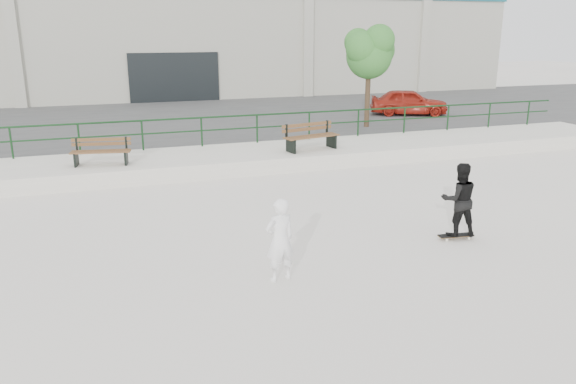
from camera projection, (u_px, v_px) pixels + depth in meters
name	position (u px, v px, depth m)	size (l,w,h in m)	color
ground	(370.00, 281.00, 10.22)	(120.00, 120.00, 0.00)	silver
ledge	(240.00, 159.00, 18.76)	(30.00, 3.00, 0.50)	silver
parking_strip	(195.00, 121.00, 26.48)	(60.00, 14.00, 0.50)	#3F3F3F
railing	(230.00, 124.00, 19.67)	(28.00, 0.06, 1.03)	#153A1A
commercial_building	(155.00, 27.00, 37.97)	(44.20, 16.33, 8.00)	#ABA999
bench_left	(101.00, 152.00, 16.79)	(1.79, 0.81, 0.80)	brown
bench_right	(310.00, 137.00, 18.87)	(2.04, 0.96, 0.91)	brown
tree	(370.00, 51.00, 22.67)	(2.33, 2.07, 4.14)	#513B28
red_car	(409.00, 102.00, 26.62)	(1.45, 3.61, 1.23)	maroon
skateboard	(456.00, 236.00, 12.27)	(0.80, 0.30, 0.09)	black
standing_skater	(459.00, 199.00, 12.04)	(0.78, 0.61, 1.61)	black
seated_skater	(280.00, 240.00, 10.06)	(0.57, 0.37, 1.56)	white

